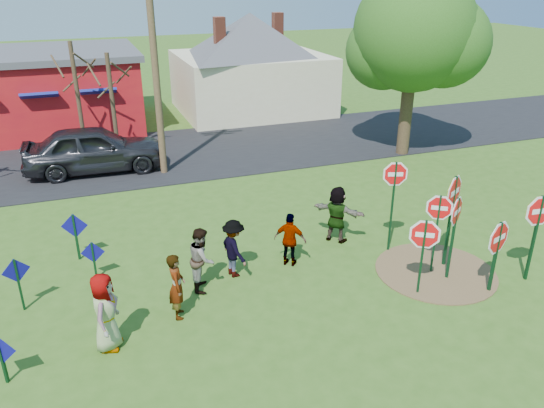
# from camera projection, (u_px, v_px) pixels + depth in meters

# --- Properties ---
(ground) EXTENTS (120.00, 120.00, 0.00)m
(ground) POSITION_uv_depth(u_px,v_px,m) (266.00, 284.00, 13.74)
(ground) COLOR #335819
(ground) RESTS_ON ground
(road) EXTENTS (120.00, 7.50, 0.04)m
(road) POSITION_uv_depth(u_px,v_px,m) (180.00, 153.00, 23.61)
(road) COLOR black
(road) RESTS_ON ground
(dirt_patch) EXTENTS (3.20, 3.20, 0.03)m
(dirt_patch) POSITION_uv_depth(u_px,v_px,m) (435.00, 271.00, 14.30)
(dirt_patch) COLOR brown
(dirt_patch) RESTS_ON ground
(red_building) EXTENTS (9.40, 7.69, 3.90)m
(red_building) POSITION_uv_depth(u_px,v_px,m) (43.00, 90.00, 26.67)
(red_building) COLOR #A11019
(red_building) RESTS_ON ground
(cream_house) EXTENTS (9.40, 9.40, 6.50)m
(cream_house) POSITION_uv_depth(u_px,v_px,m) (251.00, 59.00, 29.77)
(cream_house) COLOR beige
(cream_house) RESTS_ON ground
(stop_sign_a) EXTENTS (0.88, 0.54, 2.15)m
(stop_sign_a) POSITION_uv_depth(u_px,v_px,m) (424.00, 241.00, 12.79)
(stop_sign_a) COLOR #0E361C
(stop_sign_a) RESTS_ON ground
(stop_sign_b) EXTENTS (0.90, 0.30, 2.84)m
(stop_sign_b) POSITION_uv_depth(u_px,v_px,m) (394.00, 184.00, 14.58)
(stop_sign_b) COLOR #0E361C
(stop_sign_b) RESTS_ON ground
(stop_sign_c) EXTENTS (0.76, 0.54, 2.34)m
(stop_sign_c) POSITION_uv_depth(u_px,v_px,m) (438.00, 216.00, 13.67)
(stop_sign_c) COLOR #0E361C
(stop_sign_c) RESTS_ON ground
(stop_sign_d) EXTENTS (1.04, 0.63, 2.78)m
(stop_sign_d) POSITION_uv_depth(u_px,v_px,m) (453.00, 199.00, 13.84)
(stop_sign_d) COLOR #0E361C
(stop_sign_d) RESTS_ON ground
(stop_sign_e) EXTENTS (1.10, 0.38, 2.08)m
(stop_sign_e) POSITION_uv_depth(u_px,v_px,m) (498.00, 243.00, 12.90)
(stop_sign_e) COLOR #0E361C
(stop_sign_e) RESTS_ON ground
(stop_sign_f) EXTENTS (1.10, 0.13, 2.53)m
(stop_sign_f) POSITION_uv_depth(u_px,v_px,m) (539.00, 217.00, 13.25)
(stop_sign_f) COLOR #0E361C
(stop_sign_f) RESTS_ON ground
(stop_sign_g) EXTENTS (0.85, 0.58, 2.45)m
(stop_sign_g) POSITION_uv_depth(u_px,v_px,m) (455.00, 220.00, 13.33)
(stop_sign_g) COLOR #0E361C
(stop_sign_g) RESTS_ON ground
(blue_diamond_a) EXTENTS (0.60, 0.30, 1.11)m
(blue_diamond_a) POSITION_uv_depth(u_px,v_px,m) (1.00, 355.00, 10.19)
(blue_diamond_a) COLOR #0E361C
(blue_diamond_a) RESTS_ON ground
(blue_diamond_b) EXTENTS (0.61, 0.19, 1.39)m
(blue_diamond_b) POSITION_uv_depth(u_px,v_px,m) (18.00, 278.00, 12.36)
(blue_diamond_b) COLOR #0E361C
(blue_diamond_b) RESTS_ON ground
(blue_diamond_c) EXTENTS (0.60, 0.11, 1.08)m
(blue_diamond_c) POSITION_uv_depth(u_px,v_px,m) (93.00, 256.00, 13.74)
(blue_diamond_c) COLOR #0E361C
(blue_diamond_c) RESTS_ON ground
(blue_diamond_d) EXTENTS (0.70, 0.18, 1.40)m
(blue_diamond_d) POSITION_uv_depth(u_px,v_px,m) (75.00, 232.00, 14.60)
(blue_diamond_d) COLOR #0E361C
(blue_diamond_d) RESTS_ON ground
(person_a) EXTENTS (0.83, 1.01, 1.79)m
(person_a) POSITION_uv_depth(u_px,v_px,m) (105.00, 312.00, 11.09)
(person_a) COLOR #3E5482
(person_a) RESTS_ON ground
(person_b) EXTENTS (0.47, 0.64, 1.63)m
(person_b) POSITION_uv_depth(u_px,v_px,m) (177.00, 286.00, 12.16)
(person_b) COLOR #2B6E62
(person_b) RESTS_ON ground
(person_c) EXTENTS (0.84, 0.96, 1.67)m
(person_c) POSITION_uv_depth(u_px,v_px,m) (202.00, 259.00, 13.28)
(person_c) COLOR brown
(person_c) RESTS_ON ground
(person_d) EXTENTS (0.81, 1.14, 1.59)m
(person_d) POSITION_uv_depth(u_px,v_px,m) (234.00, 248.00, 13.85)
(person_d) COLOR #2C2C31
(person_d) RESTS_ON ground
(person_e) EXTENTS (0.94, 0.85, 1.54)m
(person_e) POSITION_uv_depth(u_px,v_px,m) (290.00, 240.00, 14.36)
(person_e) COLOR #533058
(person_e) RESTS_ON ground
(person_f) EXTENTS (1.45, 1.53, 1.73)m
(person_f) POSITION_uv_depth(u_px,v_px,m) (337.00, 214.00, 15.65)
(person_f) COLOR #1A4C31
(person_f) RESTS_ON ground
(suv) EXTENTS (5.50, 2.41, 1.84)m
(suv) POSITION_uv_depth(u_px,v_px,m) (94.00, 149.00, 21.09)
(suv) COLOR #2B2B30
(suv) RESTS_ON road
(utility_pole) EXTENTS (2.09, 0.27, 8.56)m
(utility_pole) POSITION_uv_depth(u_px,v_px,m) (154.00, 58.00, 19.53)
(utility_pole) COLOR #4C3823
(utility_pole) RESTS_ON ground
(leafy_tree) EXTENTS (5.44, 4.96, 7.73)m
(leafy_tree) POSITION_uv_depth(u_px,v_px,m) (416.00, 37.00, 21.64)
(leafy_tree) COLOR #382819
(leafy_tree) RESTS_ON ground
(bare_tree_east) EXTENTS (1.80, 1.80, 4.86)m
(bare_tree_east) POSITION_uv_depth(u_px,v_px,m) (76.00, 83.00, 22.15)
(bare_tree_east) COLOR #382819
(bare_tree_east) RESTS_ON ground
(bare_tree_extra) EXTENTS (1.80, 1.80, 4.43)m
(bare_tree_extra) POSITION_uv_depth(u_px,v_px,m) (111.00, 91.00, 22.08)
(bare_tree_extra) COLOR #382819
(bare_tree_extra) RESTS_ON ground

